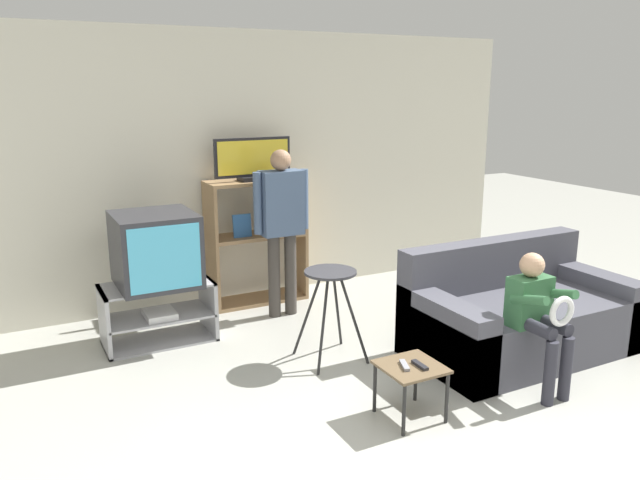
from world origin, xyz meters
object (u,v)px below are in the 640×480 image
(remote_control_black, at_px, (420,365))
(person_standing_adult, at_px, (282,217))
(tv_stand, at_px, (158,313))
(media_shelf, at_px, (257,240))
(television_main, at_px, (156,249))
(person_seated_child, at_px, (538,310))
(snack_table, at_px, (411,373))
(remote_control_white, at_px, (405,365))
(folding_stool, at_px, (330,286))
(television_flat, at_px, (253,160))
(couch, at_px, (518,316))

(remote_control_black, bearing_deg, person_standing_adult, 91.17)
(tv_stand, distance_m, media_shelf, 1.30)
(television_main, bearing_deg, person_seated_child, -44.08)
(person_standing_adult, bearing_deg, person_seated_child, -66.18)
(snack_table, distance_m, person_seated_child, 1.04)
(remote_control_white, distance_m, person_standing_adult, 2.15)
(tv_stand, xyz_separation_m, snack_table, (1.13, -1.97, 0.06))
(person_seated_child, bearing_deg, person_standing_adult, 113.82)
(tv_stand, relative_size, remote_control_black, 6.20)
(folding_stool, height_order, remote_control_black, folding_stool)
(media_shelf, height_order, television_flat, television_flat)
(tv_stand, height_order, television_main, television_main)
(remote_control_white, height_order, person_seated_child, person_seated_child)
(tv_stand, relative_size, couch, 0.50)
(remote_control_white, bearing_deg, snack_table, 16.16)
(person_standing_adult, height_order, person_seated_child, person_standing_adult)
(television_main, distance_m, person_seated_child, 2.95)
(remote_control_black, distance_m, person_seated_child, 0.98)
(remote_control_black, height_order, remote_control_white, same)
(remote_control_black, height_order, person_standing_adult, person_standing_adult)
(snack_table, distance_m, remote_control_white, 0.08)
(media_shelf, xyz_separation_m, snack_table, (0.02, -2.54, -0.31))
(television_flat, distance_m, snack_table, 2.74)
(remote_control_black, bearing_deg, tv_stand, 121.46)
(folding_stool, bearing_deg, person_seated_child, -46.95)
(television_flat, distance_m, remote_control_black, 2.75)
(tv_stand, height_order, snack_table, tv_stand)
(person_standing_adult, bearing_deg, folding_stool, -93.92)
(snack_table, height_order, person_seated_child, person_seated_child)
(folding_stool, distance_m, person_seated_child, 1.50)
(tv_stand, distance_m, remote_control_black, 2.33)
(media_shelf, bearing_deg, remote_control_black, -88.62)
(tv_stand, bearing_deg, remote_control_black, -59.76)
(television_main, bearing_deg, tv_stand, 157.98)
(television_flat, relative_size, person_standing_adult, 0.49)
(folding_stool, height_order, person_standing_adult, person_standing_adult)
(tv_stand, bearing_deg, folding_stool, -40.96)
(media_shelf, xyz_separation_m, couch, (1.40, -2.07, -0.33))
(tv_stand, bearing_deg, media_shelf, 27.03)
(television_main, relative_size, person_standing_adult, 0.42)
(person_standing_adult, bearing_deg, remote_control_black, -90.05)
(media_shelf, bearing_deg, television_flat, -133.41)
(television_flat, height_order, remote_control_black, television_flat)
(remote_control_black, bearing_deg, television_main, 121.29)
(tv_stand, bearing_deg, couch, -30.91)
(television_main, bearing_deg, media_shelf, 27.42)
(television_flat, xyz_separation_m, person_standing_adult, (0.09, -0.43, -0.47))
(tv_stand, relative_size, person_seated_child, 0.92)
(person_standing_adult, bearing_deg, media_shelf, 97.83)
(couch, distance_m, person_seated_child, 0.73)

